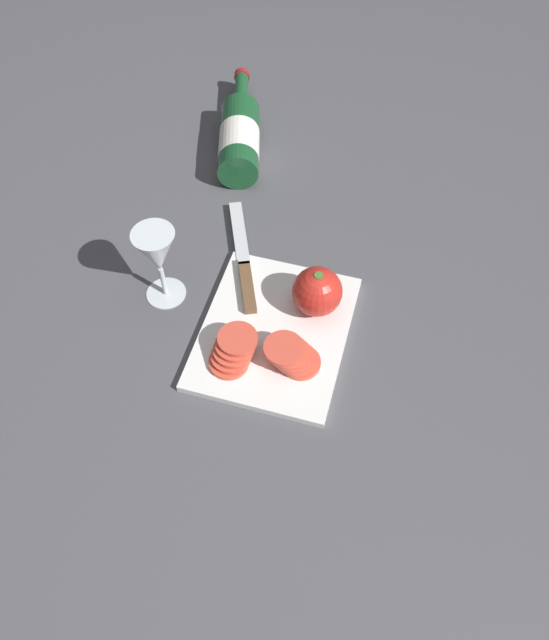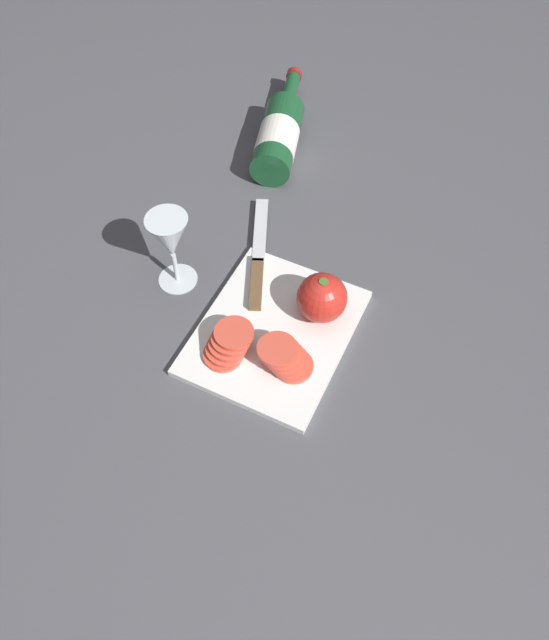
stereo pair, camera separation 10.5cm
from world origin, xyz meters
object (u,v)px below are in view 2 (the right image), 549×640
wine_bottle (279,135)px  knife (257,272)px  whole_tomato (322,298)px  tomato_slice_stack_far (228,344)px  tomato_slice_stack_near (285,358)px  wine_glass (170,240)px

wine_bottle → knife: bearing=-160.7°
whole_tomato → tomato_slice_stack_far: (-0.14, 0.11, -0.02)m
wine_bottle → whole_tomato: size_ratio=3.88×
whole_tomato → tomato_slice_stack_near: 0.12m
wine_glass → whole_tomato: size_ratio=1.79×
wine_glass → whole_tomato: wine_glass is taller
wine_bottle → wine_glass: bearing=178.1°
whole_tomato → tomato_slice_stack_near: whole_tomato is taller
wine_bottle → tomato_slice_stack_far: size_ratio=3.61×
whole_tomato → tomato_slice_stack_far: bearing=142.2°
whole_tomato → wine_bottle: bearing=34.9°
tomato_slice_stack_far → wine_glass: bearing=57.7°
knife → tomato_slice_stack_near: (-0.15, -0.13, 0.01)m
whole_tomato → knife: whole_tomato is taller
knife → tomato_slice_stack_near: bearing=-163.6°
wine_bottle → tomato_slice_stack_near: 0.55m
wine_bottle → whole_tomato: whole_tomato is taller
tomato_slice_stack_near → tomato_slice_stack_far: same height
tomato_slice_stack_far → wine_bottle: bearing=16.5°
whole_tomato → tomato_slice_stack_far: whole_tomato is taller
whole_tomato → knife: bearing=77.5°
wine_glass → tomato_slice_stack_far: 0.21m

